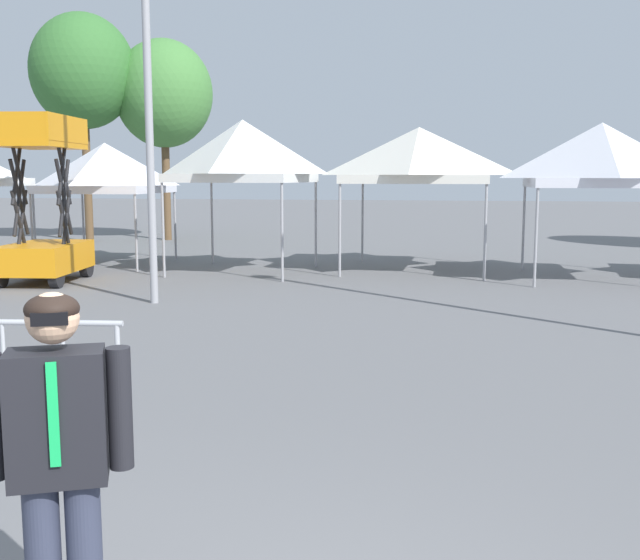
% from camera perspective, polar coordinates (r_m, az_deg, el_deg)
% --- Properties ---
extents(canopy_tent_left_of_center, '(2.92, 2.92, 3.14)m').
position_cam_1_polar(canopy_tent_left_of_center, '(20.25, -16.03, 8.19)').
color(canopy_tent_left_of_center, '#9E9EA3').
rests_on(canopy_tent_left_of_center, ground).
extents(canopy_tent_far_left, '(3.14, 3.14, 3.60)m').
position_cam_1_polar(canopy_tent_far_left, '(17.99, -5.91, 9.72)').
color(canopy_tent_far_left, '#9E9EA3').
rests_on(canopy_tent_far_left, ground).
extents(canopy_tent_behind_left, '(3.48, 3.48, 3.45)m').
position_cam_1_polar(canopy_tent_behind_left, '(18.39, 7.53, 9.39)').
color(canopy_tent_behind_left, '#9E9EA3').
rests_on(canopy_tent_behind_left, ground).
extents(canopy_tent_behind_right, '(3.08, 3.08, 3.44)m').
position_cam_1_polar(canopy_tent_behind_right, '(17.63, 20.60, 8.89)').
color(canopy_tent_behind_right, '#9E9EA3').
rests_on(canopy_tent_behind_right, ground).
extents(scissor_lift, '(1.71, 2.48, 3.55)m').
position_cam_1_polar(scissor_lift, '(17.23, -20.32, 3.50)').
color(scissor_lift, black).
rests_on(scissor_lift, ground).
extents(person_foreground, '(0.60, 0.39, 1.78)m').
position_cam_1_polar(person_foreground, '(3.63, -19.23, -12.59)').
color(person_foreground, '#33384C').
rests_on(person_foreground, ground).
extents(light_pole_near_lift, '(0.36, 0.36, 7.56)m').
position_cam_1_polar(light_pole_near_lift, '(13.90, -13.03, 16.19)').
color(light_pole_near_lift, '#9E9EA3').
rests_on(light_pole_near_lift, ground).
extents(tree_behind_tents_right, '(3.54, 3.54, 7.79)m').
position_cam_1_polar(tree_behind_tents_right, '(27.73, -17.60, 14.86)').
color(tree_behind_tents_right, brown).
rests_on(tree_behind_tents_right, ground).
extents(tree_behind_tents_left, '(3.44, 3.44, 7.08)m').
position_cam_1_polar(tree_behind_tents_left, '(27.81, -11.80, 13.68)').
color(tree_behind_tents_left, brown).
rests_on(tree_behind_tents_left, ground).
extents(crowd_barrier_near_person, '(2.09, 0.32, 1.08)m').
position_cam_1_polar(crowd_barrier_near_person, '(6.98, -22.94, -5.36)').
color(crowd_barrier_near_person, '#B7BABF').
rests_on(crowd_barrier_near_person, ground).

